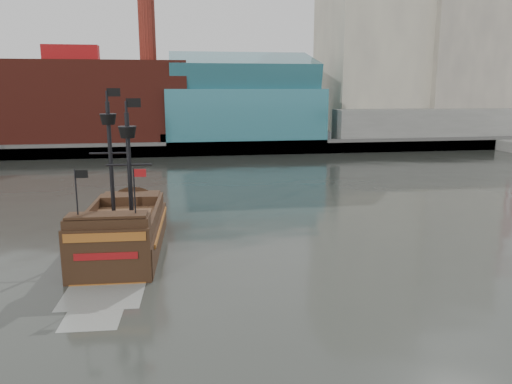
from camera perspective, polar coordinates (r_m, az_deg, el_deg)
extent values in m
plane|color=#252722|center=(31.26, -2.00, -11.40)|extent=(400.00, 400.00, 0.00)
cube|color=slate|center=(121.07, -7.67, 6.44)|extent=(220.00, 60.00, 2.00)
cube|color=#4C4C49|center=(91.72, -7.07, 4.91)|extent=(220.00, 1.00, 2.60)
cube|color=#5F1F16|center=(102.18, -20.03, 9.61)|extent=(42.00, 18.00, 15.00)
cube|color=#2E6E7B|center=(99.56, -1.52, 8.83)|extent=(30.00, 16.00, 10.00)
cube|color=beige|center=(117.60, 13.09, 17.80)|extent=(20.00, 22.00, 46.00)
cube|color=#A89E8D|center=(121.60, 21.90, 15.17)|extent=(18.00, 18.00, 38.00)
cube|color=beige|center=(137.34, 14.40, 18.11)|extent=(24.00, 20.00, 52.00)
cube|color=slate|center=(107.91, 19.39, 7.35)|extent=(40.00, 6.00, 6.00)
cylinder|color=#5F1F16|center=(103.75, -12.48, 20.33)|extent=(3.20, 3.20, 22.00)
cube|color=#2E6E7B|center=(99.45, -1.55, 13.44)|extent=(28.00, 14.94, 8.78)
cube|color=slate|center=(137.64, 27.23, 6.93)|extent=(4.00, 4.00, 3.00)
cube|color=black|center=(40.05, -14.89, -5.47)|extent=(6.36, 13.83, 2.94)
cube|color=#482E1A|center=(39.60, -15.02, -3.20)|extent=(5.72, 12.45, 0.34)
cube|color=black|center=(44.72, -14.04, -0.91)|extent=(4.94, 2.96, 1.13)
cube|color=black|center=(33.80, -16.55, -4.40)|extent=(5.45, 2.09, 2.03)
cube|color=black|center=(33.38, -16.67, -7.87)|extent=(5.54, 0.58, 4.52)
cube|color=brown|center=(32.68, -16.91, -4.98)|extent=(5.08, 0.36, 0.56)
cube|color=maroon|center=(33.05, -16.78, -7.04)|extent=(3.95, 0.30, 0.45)
cylinder|color=black|center=(40.50, -16.28, 3.66)|extent=(0.33, 0.33, 8.81)
cylinder|color=black|center=(36.61, -14.27, 2.40)|extent=(0.33, 0.33, 8.13)
cone|color=black|center=(40.20, -16.54, 7.96)|extent=(1.31, 1.31, 0.79)
cone|color=black|center=(36.28, -14.48, 6.62)|extent=(1.31, 1.31, 0.79)
cube|color=black|center=(40.04, -15.98, 10.90)|extent=(1.02, 0.09, 0.62)
cube|color=black|center=(36.09, -13.84, 9.87)|extent=(1.02, 0.09, 0.62)
cube|color=#9CA19C|center=(32.12, -17.12, -11.27)|extent=(5.01, 4.31, 0.02)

